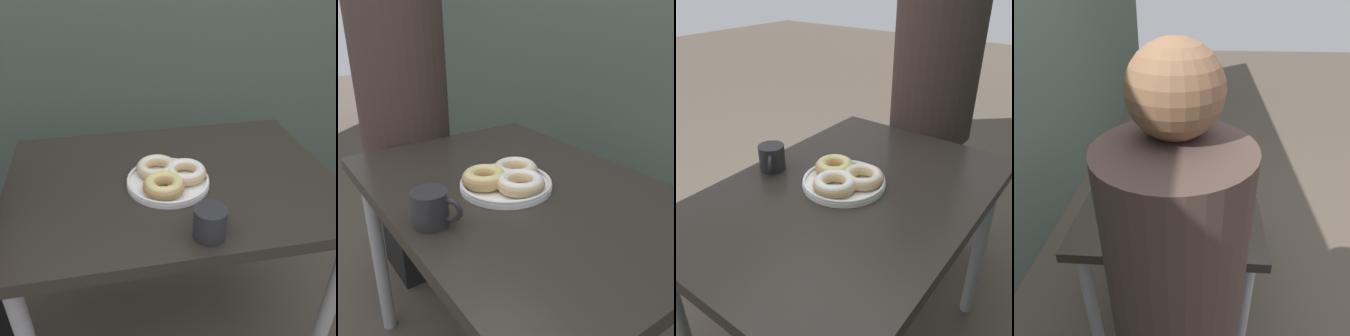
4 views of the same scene
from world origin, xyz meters
The scene contains 4 objects.
dining_table centered at (0.00, 0.19, 0.65)m, with size 1.05×0.73×0.74m.
donut_plate centered at (-0.02, 0.16, 0.76)m, with size 0.28×0.27×0.06m.
coffee_mug centered at (0.04, -0.10, 0.78)m, with size 0.11×0.10×0.09m.
person_figure centered at (-0.72, 0.12, 0.80)m, with size 0.39×0.36×1.46m.
Camera 2 is at (0.76, -0.39, 1.20)m, focal length 40.00 mm.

